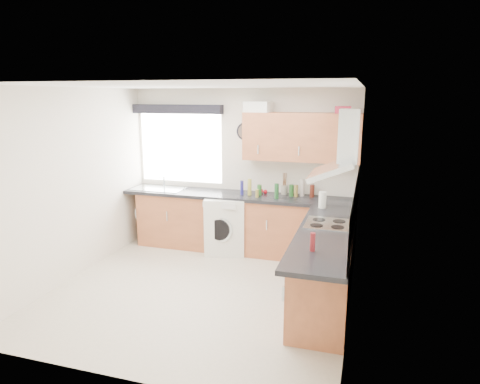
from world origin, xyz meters
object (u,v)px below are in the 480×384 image
(washing_machine, at_px, (226,224))
(oven, at_px, (326,263))
(upper_cabinets, at_px, (301,137))
(extractor_hood, at_px, (340,152))

(washing_machine, bearing_deg, oven, -47.23)
(oven, bearing_deg, upper_cabinets, 112.54)
(oven, distance_m, upper_cabinets, 1.99)
(oven, relative_size, upper_cabinets, 0.50)
(oven, height_order, washing_machine, washing_machine)
(oven, xyz_separation_m, washing_machine, (-1.65, 1.10, 0.02))
(oven, bearing_deg, washing_machine, 146.31)
(oven, height_order, upper_cabinets, upper_cabinets)
(extractor_hood, bearing_deg, oven, 180.00)
(upper_cabinets, bearing_deg, extractor_hood, -63.87)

